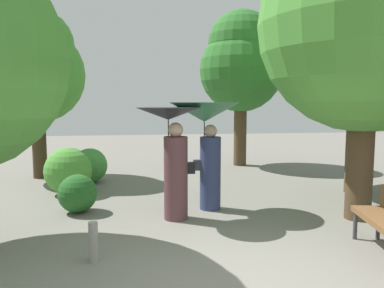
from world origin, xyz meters
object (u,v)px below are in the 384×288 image
at_px(person_left, 172,145).
at_px(person_right, 206,128).
at_px(tree_near_right, 361,35).
at_px(path_marker_post, 93,242).
at_px(tree_mid_left, 36,66).
at_px(tree_mid_right, 241,62).
at_px(tree_far_back, 368,7).

xyz_separation_m(person_left, person_right, (0.69, 0.53, 0.25)).
height_order(tree_near_right, path_marker_post, tree_near_right).
bearing_deg(person_right, tree_mid_left, 45.02).
xyz_separation_m(tree_mid_left, tree_mid_right, (5.96, 1.23, 0.31)).
distance_m(tree_near_right, path_marker_post, 7.08).
relative_size(tree_mid_left, tree_mid_right, 0.92).
distance_m(person_right, tree_mid_left, 5.57).
bearing_deg(tree_near_right, path_marker_post, -150.74).
bearing_deg(tree_mid_left, person_left, -52.26).
xyz_separation_m(person_right, tree_near_right, (3.61, 0.87, 1.96)).
xyz_separation_m(tree_far_back, path_marker_post, (-4.43, -1.23, -3.38)).
distance_m(tree_mid_left, path_marker_post, 6.80).
relative_size(tree_mid_right, tree_far_back, 0.87).
distance_m(person_left, tree_near_right, 5.04).
xyz_separation_m(tree_mid_right, path_marker_post, (-3.89, -7.10, -3.06)).
bearing_deg(path_marker_post, tree_far_back, 15.47).
xyz_separation_m(tree_near_right, tree_mid_left, (-7.55, 2.80, -0.51)).
xyz_separation_m(tree_mid_left, tree_far_back, (6.50, -4.64, 0.64)).
distance_m(tree_mid_right, path_marker_post, 8.65).
distance_m(person_left, tree_mid_left, 5.57).
height_order(person_left, person_right, person_right).
xyz_separation_m(tree_mid_left, path_marker_post, (2.07, -5.87, -2.75)).
relative_size(person_right, path_marker_post, 3.86).
xyz_separation_m(tree_mid_right, tree_far_back, (0.54, -5.87, 0.33)).
relative_size(person_right, tree_mid_right, 0.41).
bearing_deg(person_left, tree_near_right, -74.06).
xyz_separation_m(tree_near_right, tree_far_back, (-1.05, -1.85, 0.12)).
xyz_separation_m(tree_near_right, tree_mid_right, (-1.59, 4.03, -0.20)).
height_order(tree_mid_left, tree_far_back, tree_far_back).
bearing_deg(tree_far_back, tree_near_right, 60.35).
relative_size(tree_near_right, tree_mid_left, 1.23).
height_order(person_right, tree_near_right, tree_near_right).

